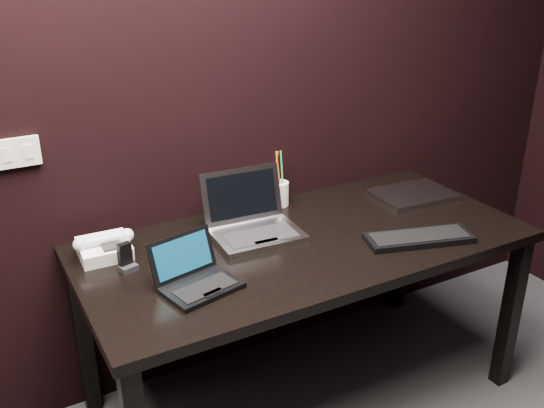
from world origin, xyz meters
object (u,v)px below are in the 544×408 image
ext_keyboard (419,238)px  netbook (196,278)px  closed_laptop (413,195)px  desk (305,257)px  desk_phone (104,248)px  silver_laptop (253,224)px  mobile_phone (126,260)px  pen_cup (279,192)px

ext_keyboard → netbook: bearing=173.3°
netbook → closed_laptop: (1.13, 0.24, -0.02)m
closed_laptop → ext_keyboard: bearing=-128.1°
desk → ext_keyboard: 0.44m
netbook → desk_phone: 0.40m
silver_laptop → mobile_phone: silver_laptop is taller
netbook → mobile_phone: size_ratio=2.83×
desk → ext_keyboard: ext_keyboard is taller
silver_laptop → desk_phone: 0.56m
desk_phone → mobile_phone: mobile_phone is taller
silver_laptop → mobile_phone: (-0.51, -0.04, -0.01)m
silver_laptop → netbook: bearing=-143.2°
closed_laptop → silver_laptop: bearing=178.9°
desk → silver_laptop: bearing=139.3°
netbook → desk_phone: netbook is taller
silver_laptop → desk: bearing=-40.7°
desk → desk_phone: (-0.70, 0.22, 0.12)m
pen_cup → desk_phone: bearing=-172.0°
netbook → mobile_phone: 0.27m
mobile_phone → desk_phone: bearing=108.0°
silver_laptop → ext_keyboard: size_ratio=0.81×
desk_phone → pen_cup: (0.78, 0.11, 0.02)m
desk → closed_laptop: size_ratio=4.86×
netbook → pen_cup: 0.73m
silver_laptop → ext_keyboard: bearing=-34.4°
desk → desk_phone: desk_phone is taller
pen_cup → desk: bearing=-102.2°
closed_laptop → mobile_phone: bearing=-179.0°
netbook → silver_laptop: size_ratio=0.81×
closed_laptop → desk_phone: (-1.33, 0.10, 0.03)m
netbook → closed_laptop: 1.15m
mobile_phone → ext_keyboard: bearing=-17.2°
netbook → desk_phone: bearing=121.2°
mobile_phone → pen_cup: pen_cup is taller
closed_laptop → mobile_phone: 1.29m
desk → pen_cup: pen_cup is taller
silver_laptop → pen_cup: 0.30m
closed_laptop → desk: bearing=-169.4°
desk → closed_laptop: closed_laptop is taller
netbook → ext_keyboard: netbook is taller
desk → mobile_phone: mobile_phone is taller
ext_keyboard → mobile_phone: mobile_phone is taller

